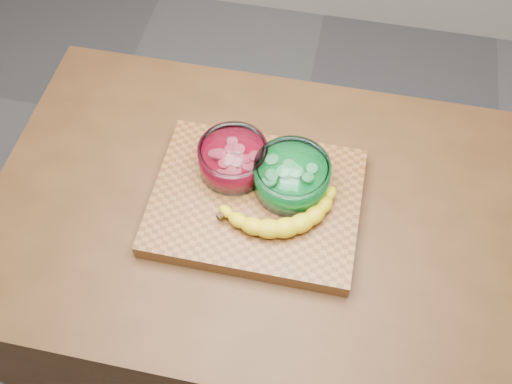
# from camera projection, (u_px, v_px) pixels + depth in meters

# --- Properties ---
(ground) EXTENTS (3.50, 3.50, 0.00)m
(ground) POSITION_uv_depth(u_px,v_px,m) (256.00, 338.00, 2.03)
(ground) COLOR #5C5C61
(ground) RESTS_ON ground
(counter) EXTENTS (1.20, 0.80, 0.90)m
(counter) POSITION_uv_depth(u_px,v_px,m) (256.00, 287.00, 1.65)
(counter) COLOR #4B2D16
(counter) RESTS_ON ground
(cutting_board) EXTENTS (0.45, 0.35, 0.04)m
(cutting_board) POSITION_uv_depth(u_px,v_px,m) (256.00, 202.00, 1.25)
(cutting_board) COLOR brown
(cutting_board) RESTS_ON counter
(bowl_red) EXTENTS (0.15, 0.15, 0.07)m
(bowl_red) POSITION_uv_depth(u_px,v_px,m) (233.00, 159.00, 1.25)
(bowl_red) COLOR white
(bowl_red) RESTS_ON cutting_board
(bowl_green) EXTENTS (0.16, 0.16, 0.08)m
(bowl_green) POSITION_uv_depth(u_px,v_px,m) (292.00, 177.00, 1.22)
(bowl_green) COLOR white
(bowl_green) RESTS_ON cutting_board
(banana) EXTENTS (0.27, 0.18, 0.04)m
(banana) POSITION_uv_depth(u_px,v_px,m) (278.00, 207.00, 1.20)
(banana) COLOR gold
(banana) RESTS_ON cutting_board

